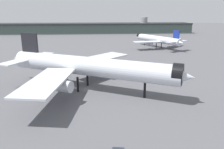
{
  "coord_description": "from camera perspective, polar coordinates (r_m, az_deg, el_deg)",
  "views": [
    {
      "loc": [
        11.29,
        -74.66,
        27.33
      ],
      "look_at": [
        9.2,
        -3.43,
        6.6
      ],
      "focal_mm": 35.34,
      "sensor_mm": 36.0,
      "label": 1
    }
  ],
  "objects": [
    {
      "name": "ground",
      "position": [
        80.31,
        -6.52,
        -3.79
      ],
      "size": [
        900.0,
        900.0,
        0.0
      ],
      "primitive_type": "plane",
      "color": "#56565B"
    },
    {
      "name": "terminal_building",
      "position": [
        280.78,
        -6.05,
        11.84
      ],
      "size": [
        258.27,
        56.85,
        19.57
      ],
      "rotation": [
        0.0,
        0.0,
        0.11
      ],
      "color": "#475651",
      "rests_on": "ground"
    },
    {
      "name": "airliner_far_taxiway",
      "position": [
        172.3,
        11.65,
        8.9
      ],
      "size": [
        40.07,
        44.83,
        14.4
      ],
      "rotation": [
        0.0,
        0.0,
        2.15
      ],
      "color": "silver",
      "rests_on": "ground"
    },
    {
      "name": "baggage_tug_wing",
      "position": [
        110.36,
        9.02,
        2.2
      ],
      "size": [
        3.54,
        2.71,
        1.85
      ],
      "rotation": [
        0.0,
        0.0,
        5.96
      ],
      "color": "black",
      "rests_on": "ground"
    },
    {
      "name": "airliner_near_gate",
      "position": [
        77.48,
        -6.03,
        2.01
      ],
      "size": [
        67.46,
        60.28,
        19.14
      ],
      "rotation": [
        0.0,
        0.0,
        -0.37
      ],
      "color": "silver",
      "rests_on": "ground"
    }
  ]
}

